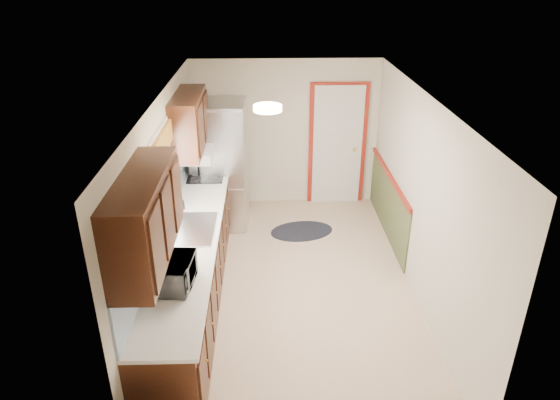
{
  "coord_description": "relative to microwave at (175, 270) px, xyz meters",
  "views": [
    {
      "loc": [
        -0.32,
        -5.27,
        3.73
      ],
      "look_at": [
        -0.16,
        0.11,
        1.15
      ],
      "focal_mm": 32.0,
      "sensor_mm": 36.0,
      "label": 1
    }
  ],
  "objects": [
    {
      "name": "rug",
      "position": [
        1.41,
        2.69,
        -1.1
      ],
      "size": [
        1.07,
        0.8,
        0.01
      ],
      "primitive_type": "ellipsoid",
      "rotation": [
        0.0,
        0.0,
        0.2
      ],
      "color": "black",
      "rests_on": "ground"
    },
    {
      "name": "room_shell",
      "position": [
        1.2,
        1.3,
        0.09
      ],
      "size": [
        3.2,
        5.2,
        2.52
      ],
      "color": "beige",
      "rests_on": "ground"
    },
    {
      "name": "back_wall_trim",
      "position": [
        2.19,
        3.51,
        -0.22
      ],
      "size": [
        1.12,
        2.3,
        2.08
      ],
      "color": "maroon",
      "rests_on": "ground"
    },
    {
      "name": "microwave",
      "position": [
        0.0,
        0.0,
        0.0
      ],
      "size": [
        0.31,
        0.51,
        0.33
      ],
      "primitive_type": "imported",
      "rotation": [
        0.0,
        0.0,
        1.49
      ],
      "color": "white",
      "rests_on": "kitchen_run"
    },
    {
      "name": "ceiling_fixture",
      "position": [
        0.9,
        1.1,
        1.25
      ],
      "size": [
        0.3,
        0.3,
        0.06
      ],
      "primitive_type": "cylinder",
      "color": "#FFD88C",
      "rests_on": "room_shell"
    },
    {
      "name": "kitchen_run",
      "position": [
        -0.04,
        1.01,
        -0.3
      ],
      "size": [
        0.63,
        4.0,
        2.2
      ],
      "color": "#33160B",
      "rests_on": "ground"
    },
    {
      "name": "refrigerator",
      "position": [
        0.18,
        3.05,
        -0.14
      ],
      "size": [
        0.83,
        0.82,
        1.93
      ],
      "rotation": [
        0.0,
        0.0,
        -0.03
      ],
      "color": "#B7B7BC",
      "rests_on": "ground"
    },
    {
      "name": "cooktop",
      "position": [
        0.01,
        2.7,
        -0.16
      ],
      "size": [
        0.5,
        0.6,
        0.02
      ],
      "primitive_type": "cube",
      "color": "black",
      "rests_on": "kitchen_run"
    }
  ]
}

